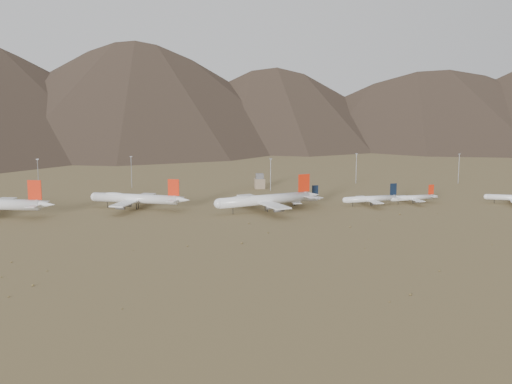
{
  "coord_description": "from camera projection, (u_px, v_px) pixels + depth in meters",
  "views": [
    {
      "loc": [
        -34.06,
        -387.86,
        78.4
      ],
      "look_at": [
        16.22,
        30.0,
        11.52
      ],
      "focal_mm": 45.0,
      "sensor_mm": 36.0,
      "label": 1
    }
  ],
  "objects": [
    {
      "name": "desert_scrub",
      "position": [
        253.0,
        249.0,
        318.35
      ],
      "size": [
        441.51,
        165.45,
        0.95
      ],
      "color": "olive",
      "rests_on": "ground"
    },
    {
      "name": "mountain_ridge",
      "position": [
        195.0,
        53.0,
        1255.58
      ],
      "size": [
        4400.0,
        1000.0,
        300.0
      ],
      "color": "#49392C",
      "rests_on": "ground"
    },
    {
      "name": "mast_far_west",
      "position": [
        38.0,
        173.0,
        500.76
      ],
      "size": [
        2.0,
        0.6,
        25.7
      ],
      "color": "gray",
      "rests_on": "ground"
    },
    {
      "name": "ground",
      "position": [
        236.0,
        218.0,
        396.63
      ],
      "size": [
        3000.0,
        3000.0,
        0.0
      ],
      "primitive_type": "plane",
      "color": "olive",
      "rests_on": "ground"
    },
    {
      "name": "mast_far_east",
      "position": [
        459.0,
        167.0,
        541.99
      ],
      "size": [
        2.0,
        0.6,
        25.7
      ],
      "color": "gray",
      "rests_on": "ground"
    },
    {
      "name": "mast_centre",
      "position": [
        271.0,
        173.0,
        504.94
      ],
      "size": [
        2.0,
        0.6,
        25.7
      ],
      "color": "gray",
      "rests_on": "ground"
    },
    {
      "name": "widebody_east",
      "position": [
        265.0,
        200.0,
        417.77
      ],
      "size": [
        74.17,
        59.14,
        22.97
      ],
      "rotation": [
        0.0,
        0.0,
        0.34
      ],
      "color": "white",
      "rests_on": "ground"
    },
    {
      "name": "control_tower",
      "position": [
        260.0,
        182.0,
        517.0
      ],
      "size": [
        8.0,
        8.0,
        12.0
      ],
      "color": "gray",
      "rests_on": "ground"
    },
    {
      "name": "narrowbody_c",
      "position": [
        414.0,
        198.0,
        448.39
      ],
      "size": [
        38.18,
        27.9,
        12.71
      ],
      "rotation": [
        0.0,
        0.0,
        0.18
      ],
      "color": "white",
      "rests_on": "ground"
    },
    {
      "name": "narrowbody_b",
      "position": [
        372.0,
        199.0,
        439.82
      ],
      "size": [
        44.7,
        32.56,
        14.83
      ],
      "rotation": [
        0.0,
        0.0,
        0.16
      ],
      "color": "white",
      "rests_on": "ground"
    },
    {
      "name": "narrowbody_a",
      "position": [
        295.0,
        199.0,
        440.6
      ],
      "size": [
        41.08,
        29.65,
        13.56
      ],
      "rotation": [
        0.0,
        0.0,
        0.09
      ],
      "color": "white",
      "rests_on": "ground"
    },
    {
      "name": "widebody_centre",
      "position": [
        136.0,
        198.0,
        426.42
      ],
      "size": [
        67.45,
        53.95,
        21.06
      ],
      "rotation": [
        0.0,
        0.0,
        -0.36
      ],
      "color": "white",
      "rests_on": "ground"
    },
    {
      "name": "mast_west",
      "position": [
        131.0,
        170.0,
        520.55
      ],
      "size": [
        2.0,
        0.6,
        25.7
      ],
      "color": "gray",
      "rests_on": "ground"
    },
    {
      "name": "mast_east",
      "position": [
        356.0,
        167.0,
        544.55
      ],
      "size": [
        2.0,
        0.6,
        25.7
      ],
      "color": "gray",
      "rests_on": "ground"
    }
  ]
}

